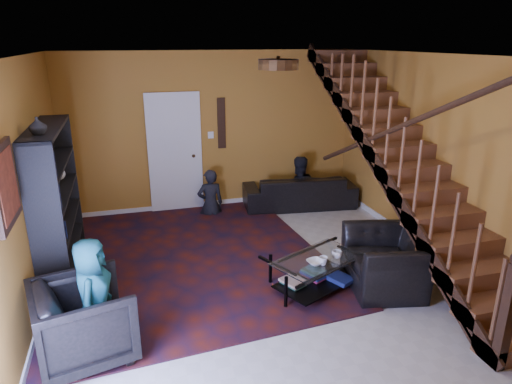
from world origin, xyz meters
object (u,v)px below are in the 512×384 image
bookshelf (58,209)px  armchair_right (388,261)px  armchair_left (84,321)px  coffee_table (318,272)px  sofa (299,191)px

bookshelf → armchair_right: (3.90, -1.37, -0.61)m
bookshelf → armchair_left: (0.35, -1.75, -0.56)m
armchair_right → coffee_table: 0.89m
bookshelf → armchair_right: bearing=-19.3°
armchair_left → sofa: bearing=-59.5°
sofa → armchair_right: armchair_right is taller
armchair_left → armchair_right: (3.55, 0.38, -0.05)m
coffee_table → armchair_right: bearing=-11.4°
bookshelf → sofa: bearing=23.5°
sofa → armchair_right: (0.00, -3.07, 0.05)m
armchair_right → sofa: bearing=-168.4°
bookshelf → sofa: size_ratio=0.98×
coffee_table → sofa: bearing=73.2°
sofa → armchair_right: size_ratio=1.90×
sofa → armchair_left: size_ratio=2.30×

